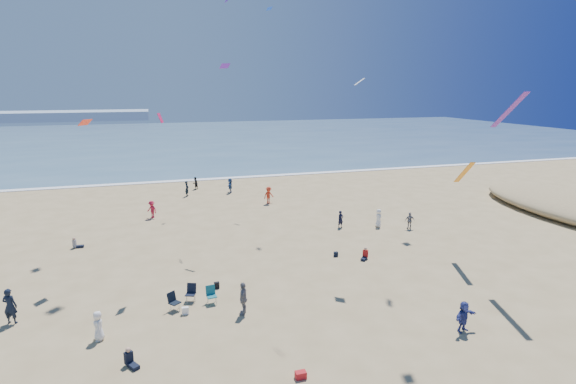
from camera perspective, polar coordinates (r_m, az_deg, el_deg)
name	(u,v)px	position (r m, az deg, el deg)	size (l,w,h in m)	color
ocean	(172,139)	(108.70, -14.57, 6.54)	(220.00, 100.00, 0.06)	#476B84
surf_line	(190,180)	(59.31, -12.32, 1.47)	(220.00, 1.20, 0.08)	white
standing_flyers	(247,228)	(35.97, -5.24, -4.55)	(28.73, 40.54, 1.91)	black
seated_group	(275,321)	(23.18, -1.68, -16.04)	(20.79, 29.37, 0.84)	white
chair_cluster	(192,297)	(25.87, -12.04, -12.88)	(2.75, 1.61, 1.00)	black
white_tote	(185,311)	(25.16, -12.92, -14.48)	(0.35, 0.20, 0.40)	white
black_backpack	(217,285)	(27.73, -9.03, -11.61)	(0.30, 0.22, 0.38)	black
cooler	(301,375)	(20.01, 1.63, -22.20)	(0.45, 0.30, 0.30)	red
navy_bag	(336,254)	(32.36, 6.10, -7.85)	(0.28, 0.18, 0.34)	black
kites_aloft	(379,26)	(29.68, 11.42, 20.01)	(44.36, 41.92, 30.14)	green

